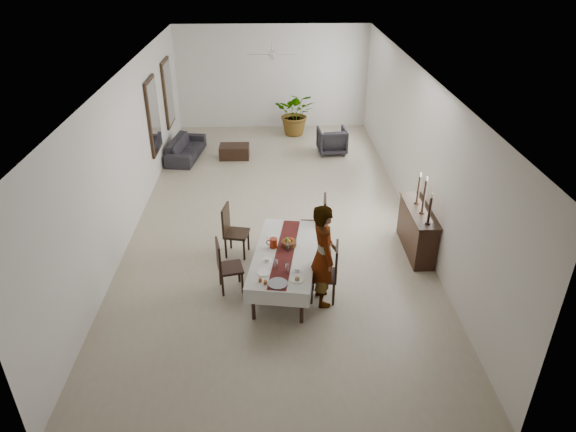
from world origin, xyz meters
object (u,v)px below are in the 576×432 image
Objects in this scene: woman at (323,255)px; dining_table_top at (285,254)px; sideboard_body at (417,231)px; sofa at (186,148)px; red_pitcher at (273,243)px.

dining_table_top is at bearing 42.74° from woman.
woman is at bearing -142.57° from sideboard_body.
dining_table_top is 6.65m from sofa.
woman is at bearing -38.70° from red_pitcher.
red_pitcher is 1.06m from woman.
red_pitcher is at bearing 42.46° from woman.
dining_table_top is at bearing -39.54° from red_pitcher.
dining_table_top is at bearing -149.35° from sofa.
sideboard_body is 0.81× the size of sofa.
woman reaches higher than sideboard_body.
sideboard_body is at bearing 17.18° from red_pitcher.
dining_table_top is 0.84m from woman.
sofa is (-2.62, 6.09, -0.38)m from dining_table_top.
sideboard_body is (2.62, 1.04, -0.20)m from dining_table_top.
dining_table_top is 12.00× the size of red_pitcher.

